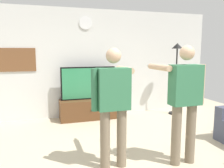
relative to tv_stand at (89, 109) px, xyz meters
The scene contains 9 objects.
ground_plane 2.62m from the tv_stand, 85.18° to the right, with size 8.40×8.40×0.00m, color beige.
back_wall 1.18m from the tv_stand, 57.92° to the left, with size 6.40×0.10×2.70m, color silver.
tv_stand is the anchor object (origin of this frame).
television 0.64m from the tv_stand, 90.00° to the left, with size 1.33×0.07×0.80m.
wall_clock 2.12m from the tv_stand, 90.00° to the left, with size 0.32×0.32×0.03m, color white.
framed_picture 2.03m from the tv_stand, 169.57° to the left, with size 0.80×0.04×0.54m, color brown.
floor_lamp 2.53m from the tv_stand, ahead, with size 0.32×0.32×1.86m.
person_standing_nearer_lamp 2.58m from the tv_stand, 93.77° to the right, with size 0.63×0.78×1.70m.
person_standing_nearer_couch 2.90m from the tv_stand, 72.18° to the right, with size 0.63×0.78×1.74m.
Camera 1 is at (-1.34, -2.88, 1.66)m, focal length 37.17 mm.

